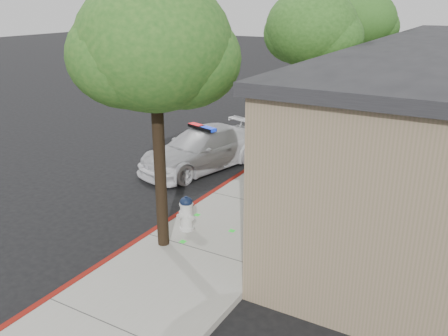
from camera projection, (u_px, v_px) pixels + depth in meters
ground at (146, 239)px, 11.51m from camera, size 120.00×120.00×0.00m
sidewalk at (258, 205)px, 13.18m from camera, size 3.20×60.00×0.15m
red_curb at (211, 194)px, 13.90m from camera, size 0.14×60.00×0.16m
police_car at (202, 149)px, 16.09m from camera, size 3.17×5.12×1.50m
fire_hydrant at (186, 213)px, 11.50m from camera, size 0.51×0.44×0.88m
street_tree_near at (155, 51)px, 9.48m from camera, size 3.25×3.21×5.87m
street_tree_mid at (312, 32)px, 15.41m from camera, size 3.29×3.01×5.75m
street_tree_far at (362, 23)px, 20.95m from camera, size 3.13×3.12×5.76m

